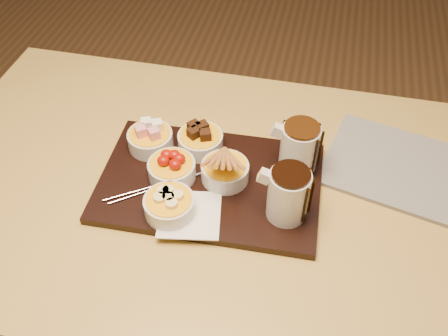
% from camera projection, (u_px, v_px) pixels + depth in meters
% --- Properties ---
extents(dining_table, '(1.20, 0.80, 0.75)m').
position_uv_depth(dining_table, '(197.00, 212.00, 1.14)').
color(dining_table, '#BC9945').
rests_on(dining_table, ground).
extents(serving_board, '(0.47, 0.32, 0.02)m').
position_uv_depth(serving_board, '(210.00, 182.00, 1.05)').
color(serving_board, black).
rests_on(serving_board, dining_table).
extents(napkin, '(0.14, 0.14, 0.00)m').
position_uv_depth(napkin, '(190.00, 215.00, 0.98)').
color(napkin, white).
rests_on(napkin, serving_board).
extents(bowl_marshmallows, '(0.10, 0.10, 0.04)m').
position_uv_depth(bowl_marshmallows, '(150.00, 140.00, 1.10)').
color(bowl_marshmallows, beige).
rests_on(bowl_marshmallows, serving_board).
extents(bowl_cake, '(0.10, 0.10, 0.04)m').
position_uv_depth(bowl_cake, '(200.00, 142.00, 1.10)').
color(bowl_cake, beige).
rests_on(bowl_cake, serving_board).
extents(bowl_strawberries, '(0.10, 0.10, 0.04)m').
position_uv_depth(bowl_strawberries, '(172.00, 170.00, 1.04)').
color(bowl_strawberries, beige).
rests_on(bowl_strawberries, serving_board).
extents(bowl_biscotti, '(0.10, 0.10, 0.04)m').
position_uv_depth(bowl_biscotti, '(225.00, 172.00, 1.04)').
color(bowl_biscotti, beige).
rests_on(bowl_biscotti, serving_board).
extents(bowl_bananas, '(0.10, 0.10, 0.04)m').
position_uv_depth(bowl_bananas, '(169.00, 206.00, 0.97)').
color(bowl_bananas, beige).
rests_on(bowl_bananas, serving_board).
extents(pitcher_dark_chocolate, '(0.08, 0.08, 0.11)m').
position_uv_depth(pitcher_dark_chocolate, '(288.00, 195.00, 0.95)').
color(pitcher_dark_chocolate, silver).
rests_on(pitcher_dark_chocolate, serving_board).
extents(pitcher_milk_chocolate, '(0.08, 0.08, 0.11)m').
position_uv_depth(pitcher_milk_chocolate, '(299.00, 149.00, 1.03)').
color(pitcher_milk_chocolate, silver).
rests_on(pitcher_milk_chocolate, serving_board).
extents(fondue_skewers, '(0.17, 0.23, 0.01)m').
position_uv_depth(fondue_skewers, '(165.00, 183.00, 1.03)').
color(fondue_skewers, silver).
rests_on(fondue_skewers, serving_board).
extents(newspaper, '(0.35, 0.30, 0.01)m').
position_uv_depth(newspaper, '(397.00, 167.00, 1.09)').
color(newspaper, beige).
rests_on(newspaper, dining_table).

